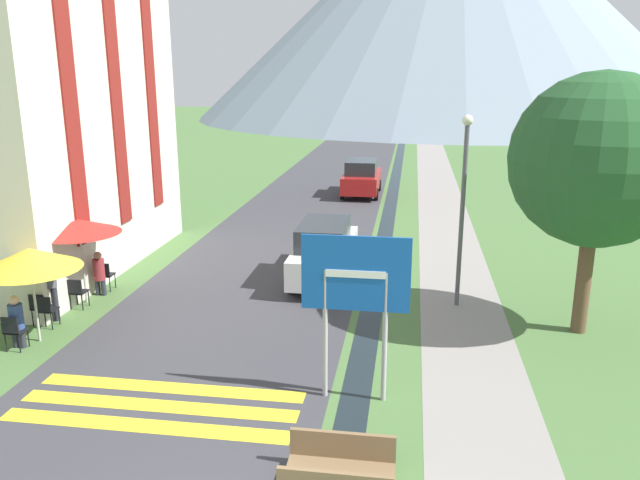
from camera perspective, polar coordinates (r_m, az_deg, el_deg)
name	(u,v)px	position (r m, az deg, el deg)	size (l,w,h in m)	color
ground_plane	(360,219)	(26.91, 3.67, 1.94)	(160.00, 160.00, 0.00)	#476B38
road	(332,179)	(36.92, 1.11, 5.64)	(6.40, 60.00, 0.01)	#38383D
footpath	(437,181)	(36.66, 10.65, 5.31)	(2.20, 60.00, 0.01)	gray
drainage_channel	(395,180)	(36.64, 6.88, 5.45)	(0.60, 60.00, 0.00)	black
crosswalk_marking	(158,406)	(12.70, -14.57, -14.45)	(5.44, 1.84, 0.01)	yellow
hotel_building	(30,53)	(21.46, -24.98, 15.21)	(5.72, 10.01, 12.48)	beige
road_sign	(355,290)	(11.67, 3.26, -4.60)	(2.04, 0.11, 3.29)	#9E9EA3
footbridge	(339,475)	(10.17, 1.73, -20.72)	(1.70, 1.10, 0.65)	brown
parked_car_near	(324,251)	(18.88, 0.40, -0.98)	(1.72, 4.44, 1.82)	silver
parked_car_far	(362,177)	(31.92, 3.82, 5.72)	(1.86, 4.06, 1.82)	#A31919
cafe_chair_nearest	(13,330)	(15.88, -26.23, -7.37)	(0.40, 0.40, 0.85)	black
cafe_chair_far_right	(105,274)	(19.09, -19.07, -2.92)	(0.40, 0.40, 0.85)	black
cafe_chair_near_left	(46,308)	(16.89, -23.76, -5.75)	(0.40, 0.40, 0.85)	black
cafe_chair_near_right	(40,306)	(17.12, -24.26, -5.54)	(0.40, 0.40, 0.85)	black
cafe_chair_middle	(77,291)	(17.90, -21.33, -4.34)	(0.40, 0.40, 0.85)	black
cafe_umbrella_front_yellow	(29,259)	(15.72, -25.03, -1.58)	(2.30, 2.30, 2.28)	#B7B2A8
cafe_umbrella_middle_red	(79,226)	(17.86, -21.17, 1.16)	(2.19, 2.19, 2.35)	#B7B2A8
person_seated_far	(16,319)	(15.96, -26.01, -6.51)	(0.32, 0.32, 1.27)	#282833
person_standing_terrace	(50,282)	(17.16, -23.47, -3.55)	(0.32, 0.32, 1.78)	#282833
person_seated_near	(99,271)	(18.69, -19.55, -2.72)	(0.32, 0.32, 1.28)	#282833
streetlamp	(463,196)	(16.71, 12.95, 3.97)	(0.28, 0.28, 5.11)	#515156
tree_by_path	(598,161)	(15.67, 24.05, 6.63)	(4.02, 4.02, 6.22)	brown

